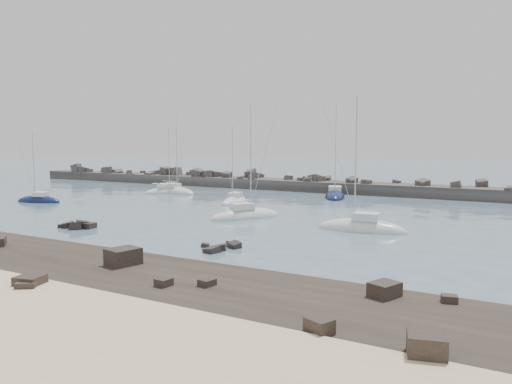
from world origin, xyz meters
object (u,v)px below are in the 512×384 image
Objects in this scene: sailboat_3 at (174,192)px; sailboat_5 at (245,217)px; sailboat_6 at (335,197)px; sailboat_1 at (39,201)px; sailboat_2 at (166,192)px; sailboat_7 at (362,229)px; sailboat_4 at (234,202)px.

sailboat_3 is 1.02× the size of sailboat_5.
sailboat_6 is (26.17, 7.34, 0.00)m from sailboat_3.
sailboat_2 is (7.83, 19.04, -0.01)m from sailboat_1.
sailboat_1 is at bearing -112.36° from sailboat_2.
sailboat_1 is at bearing -142.31° from sailboat_6.
sailboat_7 is (48.00, 0.56, 0.02)m from sailboat_1.
sailboat_3 is 43.51m from sailboat_7.
sailboat_4 is 0.84× the size of sailboat_7.
sailboat_5 is 0.99× the size of sailboat_7.
sailboat_7 reaches higher than sailboat_5.
sailboat_6 is (27.33, 8.13, 0.01)m from sailboat_2.
sailboat_1 is 33.81m from sailboat_5.
sailboat_2 is 0.85× the size of sailboat_5.
sailboat_1 is at bearing -114.40° from sailboat_3.
sailboat_3 is (8.99, 19.83, 0.00)m from sailboat_1.
sailboat_2 is at bearing -145.83° from sailboat_3.
sailboat_5 is at bearing 3.38° from sailboat_1.
sailboat_2 reaches higher than sailboat_4.
sailboat_7 reaches higher than sailboat_2.
sailboat_3 is (1.16, 0.79, 0.01)m from sailboat_2.
sailboat_1 is 20.59m from sailboat_2.
sailboat_2 is at bearing 161.97° from sailboat_4.
sailboat_5 is at bearing -33.33° from sailboat_2.
sailboat_6 is (35.16, 27.17, 0.00)m from sailboat_1.
sailboat_1 is 0.94× the size of sailboat_4.
sailboat_1 is at bearing -179.34° from sailboat_7.
sailboat_3 is at bearing 34.17° from sailboat_2.
sailboat_4 is at bearing -18.03° from sailboat_2.
sailboat_6 is at bearing 53.81° from sailboat_4.
sailboat_7 is (12.84, -26.62, 0.01)m from sailboat_6.
sailboat_3 reaches higher than sailboat_2.
sailboat_2 is 1.41m from sailboat_3.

